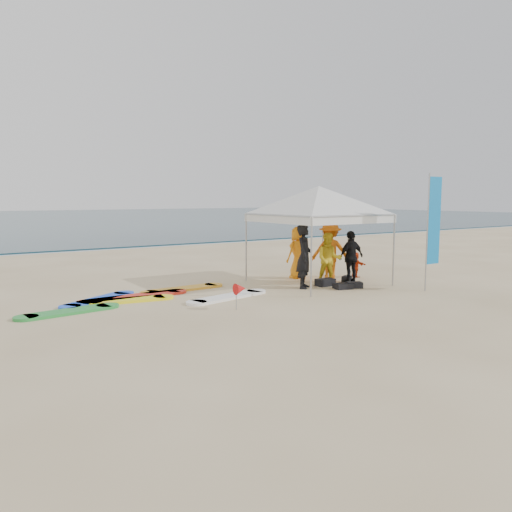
{
  "coord_description": "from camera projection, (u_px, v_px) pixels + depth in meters",
  "views": [
    {
      "loc": [
        -7.28,
        -7.96,
        2.68
      ],
      "look_at": [
        -0.26,
        2.6,
        1.2
      ],
      "focal_mm": 35.0,
      "sensor_mm": 36.0,
      "label": 1
    }
  ],
  "objects": [
    {
      "name": "person_orange_b",
      "position": [
        298.0,
        252.0,
        16.63
      ],
      "size": [
        0.88,
        0.6,
        1.73
      ],
      "primitive_type": "imported",
      "rotation": [
        0.0,
        0.0,
        3.19
      ],
      "color": "orange",
      "rests_on": "ground"
    },
    {
      "name": "canopy_tent",
      "position": [
        319.0,
        186.0,
        15.43
      ],
      "size": [
        4.61,
        4.61,
        3.48
      ],
      "color": "#A5A5A8",
      "rests_on": "ground"
    },
    {
      "name": "gear_pile",
      "position": [
        339.0,
        283.0,
        15.15
      ],
      "size": [
        1.52,
        1.3,
        0.22
      ],
      "color": "black",
      "rests_on": "ground"
    },
    {
      "name": "feather_flag",
      "position": [
        433.0,
        222.0,
        14.35
      ],
      "size": [
        0.57,
        0.04,
        3.38
      ],
      "color": "#A5A5A8",
      "rests_on": "ground"
    },
    {
      "name": "person_black_a",
      "position": [
        304.0,
        256.0,
        14.79
      ],
      "size": [
        0.82,
        0.81,
        1.9
      ],
      "primitive_type": "imported",
      "rotation": [
        0.0,
        0.0,
        0.76
      ],
      "color": "black",
      "rests_on": "ground"
    },
    {
      "name": "person_yellow",
      "position": [
        329.0,
        259.0,
        15.3
      ],
      "size": [
        1.0,
        0.96,
        1.62
      ],
      "primitive_type": "imported",
      "rotation": [
        0.0,
        0.0,
        -0.65
      ],
      "color": "yellow",
      "rests_on": "ground"
    },
    {
      "name": "person_seated",
      "position": [
        356.0,
        265.0,
        16.92
      ],
      "size": [
        0.32,
        0.82,
        0.86
      ],
      "primitive_type": "imported",
      "rotation": [
        0.0,
        0.0,
        1.48
      ],
      "color": "red",
      "rests_on": "ground"
    },
    {
      "name": "marker_pennant",
      "position": [
        240.0,
        289.0,
        12.03
      ],
      "size": [
        0.28,
        0.28,
        0.64
      ],
      "color": "#A5A5A8",
      "rests_on": "ground"
    },
    {
      "name": "ground",
      "position": [
        332.0,
        321.0,
        10.89
      ],
      "size": [
        120.0,
        120.0,
        0.0
      ],
      "primitive_type": "plane",
      "color": "beige",
      "rests_on": "ground"
    },
    {
      "name": "person_black_b",
      "position": [
        351.0,
        257.0,
        15.7
      ],
      "size": [
        0.97,
        0.41,
        1.66
      ],
      "primitive_type": "imported",
      "rotation": [
        0.0,
        0.0,
        3.15
      ],
      "color": "black",
      "rests_on": "ground"
    },
    {
      "name": "person_orange_a",
      "position": [
        330.0,
        252.0,
        16.02
      ],
      "size": [
        1.42,
        1.31,
        1.92
      ],
      "primitive_type": "imported",
      "rotation": [
        0.0,
        0.0,
        2.51
      ],
      "color": "orange",
      "rests_on": "ground"
    },
    {
      "name": "surfboard_spread",
      "position": [
        145.0,
        298.0,
        13.2
      ],
      "size": [
        6.06,
        2.73,
        0.07
      ],
      "color": "green",
      "rests_on": "ground"
    },
    {
      "name": "shoreline_foam",
      "position": [
        95.0,
        249.0,
        25.95
      ],
      "size": [
        160.0,
        1.2,
        0.01
      ],
      "primitive_type": "cube",
      "color": "silver",
      "rests_on": "ground"
    }
  ]
}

